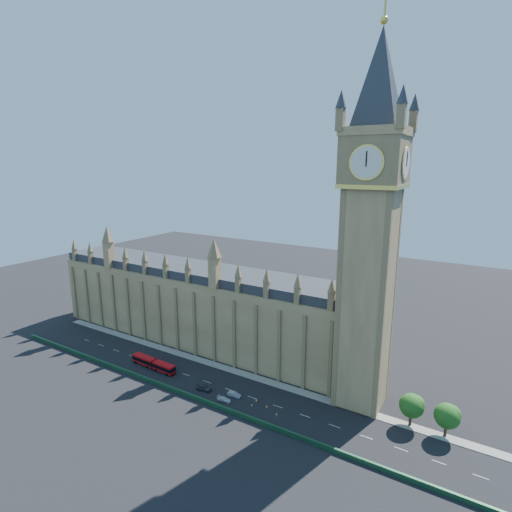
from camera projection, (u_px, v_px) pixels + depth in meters
The scene contains 15 objects.
ground at pixel (218, 386), 117.40m from camera, with size 400.00×400.00×0.00m, color black.
palace_westminster at pixel (197, 304), 145.19m from camera, with size 120.00×20.00×28.00m.
elizabeth_tower at pixel (372, 202), 97.65m from camera, with size 20.59×20.59×105.00m.
bridge_parapet at pixel (198, 399), 109.75m from camera, with size 160.00×0.60×1.20m, color #1E4C2D.
kerb_north at pixel (236, 371), 125.31m from camera, with size 160.00×3.00×0.16m, color gray.
tree_east_near at pixel (413, 405), 98.29m from camera, with size 6.00×6.00×8.50m.
tree_east_far at pixel (448, 416), 94.27m from camera, with size 6.00×6.00×8.50m.
red_bus at pixel (153, 364), 127.11m from camera, with size 17.29×3.30×2.92m.
car_grey at pixel (204, 388), 114.87m from camera, with size 1.85×4.60×1.57m, color #3D3E44.
car_silver at pixel (234, 394), 111.82m from camera, with size 1.39×3.99×1.31m, color #A5A8AD.
car_white at pixel (224, 399), 109.55m from camera, with size 1.63×4.02×1.17m, color silver.
cone_a at pixel (252, 405), 107.29m from camera, with size 0.41×0.41×0.64m.
cone_b at pixel (256, 401), 109.31m from camera, with size 0.58×0.58×0.77m.
cone_c at pixel (267, 407), 106.64m from camera, with size 0.54×0.54×0.75m.
cone_d at pixel (277, 415), 103.19m from camera, with size 0.55×0.55×0.80m.
Camera 1 is at (64.20, -84.76, 63.75)m, focal length 28.00 mm.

